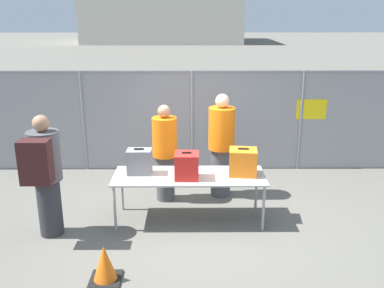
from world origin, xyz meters
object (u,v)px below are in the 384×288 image
object	(u,v)px
suitcase_red	(187,166)
traffic_cone	(105,265)
inspection_table	(189,178)
suitcase_grey	(140,162)
utility_trailer	(216,134)
traveler_hooded	(44,172)
security_worker_far	(221,144)
security_worker_near	(165,152)
suitcase_orange	(243,162)

from	to	relation	value
suitcase_red	traffic_cone	bearing A→B (deg)	-123.62
inspection_table	suitcase_red	xyz separation A→B (m)	(-0.04, -0.11, 0.24)
inspection_table	suitcase_red	bearing A→B (deg)	-107.86
suitcase_grey	traffic_cone	xyz separation A→B (m)	(-0.26, -1.67, -0.72)
utility_trailer	suitcase_grey	bearing A→B (deg)	-112.00
traveler_hooded	utility_trailer	size ratio (longest dim) A/B	0.50
security_worker_far	traffic_cone	size ratio (longest dim) A/B	3.84
inspection_table	security_worker_far	world-z (taller)	security_worker_far
traveler_hooded	security_worker_near	xyz separation A→B (m)	(1.60, 1.26, -0.12)
inspection_table	suitcase_grey	world-z (taller)	suitcase_grey
inspection_table	suitcase_grey	size ratio (longest dim) A/B	5.68
suitcase_orange	traffic_cone	size ratio (longest dim) A/B	0.95
inspection_table	suitcase_orange	bearing A→B (deg)	2.43
suitcase_red	suitcase_orange	bearing A→B (deg)	9.84
traveler_hooded	traffic_cone	world-z (taller)	traveler_hooded
security_worker_near	security_worker_far	bearing A→B (deg)	-172.71
security_worker_far	utility_trailer	world-z (taller)	security_worker_far
inspection_table	utility_trailer	distance (m)	3.55
traveler_hooded	security_worker_near	distance (m)	2.04
inspection_table	suitcase_red	size ratio (longest dim) A/B	5.60
suitcase_orange	traveler_hooded	world-z (taller)	traveler_hooded
utility_trailer	security_worker_far	bearing A→B (deg)	-91.49
security_worker_far	utility_trailer	distance (m)	2.60
suitcase_red	utility_trailer	distance (m)	3.70
suitcase_orange	utility_trailer	distance (m)	3.50
suitcase_grey	traveler_hooded	world-z (taller)	traveler_hooded
security_worker_near	traffic_cone	world-z (taller)	security_worker_near
inspection_table	traveler_hooded	world-z (taller)	traveler_hooded
traveler_hooded	security_worker_far	distance (m)	2.94
security_worker_far	traffic_cone	bearing A→B (deg)	49.43
security_worker_near	traffic_cone	distance (m)	2.52
security_worker_near	utility_trailer	size ratio (longest dim) A/B	0.46
inspection_table	suitcase_red	world-z (taller)	suitcase_red
suitcase_grey	suitcase_red	distance (m)	0.75
suitcase_orange	suitcase_grey	bearing A→B (deg)	178.25
suitcase_orange	security_worker_near	distance (m)	1.43
inspection_table	suitcase_orange	world-z (taller)	suitcase_orange
suitcase_orange	traffic_cone	xyz separation A→B (m)	(-1.83, -1.62, -0.72)
suitcase_orange	inspection_table	bearing A→B (deg)	-177.57
traveler_hooded	traffic_cone	bearing A→B (deg)	-67.66
security_worker_near	utility_trailer	world-z (taller)	security_worker_near
security_worker_far	traffic_cone	distance (m)	3.06
suitcase_orange	security_worker_near	bearing A→B (deg)	148.82
traveler_hooded	security_worker_far	xyz separation A→B (m)	(2.56, 1.43, -0.05)
traveler_hooded	suitcase_grey	bearing A→B (deg)	4.53
suitcase_red	security_worker_near	bearing A→B (deg)	112.81
suitcase_grey	suitcase_orange	xyz separation A→B (m)	(1.57, -0.05, 0.01)
suitcase_grey	traffic_cone	world-z (taller)	suitcase_grey
suitcase_grey	suitcase_orange	world-z (taller)	suitcase_orange
suitcase_grey	security_worker_near	xyz separation A→B (m)	(0.35, 0.69, -0.07)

